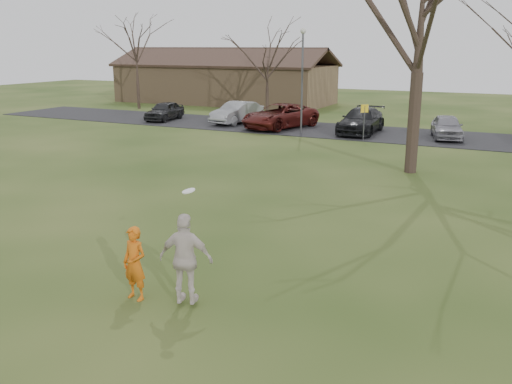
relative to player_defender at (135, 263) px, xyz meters
The scene contains 14 objects.
ground 1.18m from the player_defender, ahead, with size 120.00×120.00×0.00m, color #1E380F.
parking_strip 25.10m from the player_defender, 88.02° to the left, with size 62.00×6.50×0.04m, color black.
player_defender is the anchor object (origin of this frame).
car_0 29.56m from the player_defender, 123.99° to the left, with size 1.58×3.92×1.33m, color black.
car_1 27.62m from the player_defender, 113.48° to the left, with size 1.57×4.50×1.48m, color gray.
car_2 25.59m from the player_defender, 106.77° to the left, with size 2.61×5.67×1.58m, color #501612.
car_3 24.83m from the player_defender, 94.70° to the left, with size 2.11×5.18×1.50m, color black.
car_4 25.09m from the player_defender, 83.11° to the left, with size 1.60×3.97×1.35m, color gray.
catching_play 1.22m from the player_defender, ahead, with size 1.21×0.73×2.42m.
building 42.62m from the player_defender, 116.68° to the left, with size 20.60×8.50×5.14m.
lamp_post 23.36m from the player_defender, 102.81° to the left, with size 0.34×0.34×6.27m.
sign_yellow 22.11m from the player_defender, 92.94° to the left, with size 0.35×0.35×2.08m.
big_tree 16.54m from the player_defender, 79.23° to the left, with size 9.00×9.00×14.00m, color #352821, non-canonical shape.
small_tree_row 30.74m from the player_defender, 80.11° to the left, with size 55.00×5.90×8.50m.
Camera 1 is at (6.23, -8.73, 5.25)m, focal length 38.78 mm.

